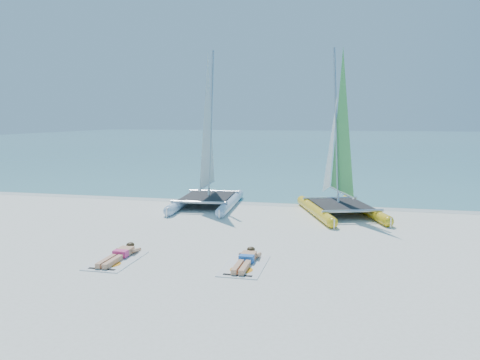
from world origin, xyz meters
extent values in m
plane|color=white|center=(0.00, 0.00, 0.00)|extent=(140.00, 140.00, 0.00)
cube|color=#69B0AD|center=(0.00, 63.00, 0.01)|extent=(140.00, 115.00, 0.01)
cube|color=silver|center=(0.00, 5.50, 0.00)|extent=(140.00, 1.40, 0.01)
cylinder|color=#A0B4D3|center=(-3.83, 4.06, 0.20)|extent=(0.70, 4.46, 0.39)
cone|color=#A0B4D3|center=(-4.00, 6.50, 0.20)|extent=(0.41, 0.59, 0.37)
cylinder|color=#A0B4D3|center=(-1.85, 4.20, 0.20)|extent=(0.70, 4.46, 0.39)
cone|color=#A0B4D3|center=(-2.02, 6.64, 0.20)|extent=(0.41, 0.59, 0.37)
cube|color=black|center=(-2.84, 4.13, 0.42)|extent=(2.07, 2.57, 0.03)
cylinder|color=silver|center=(-2.90, 4.92, 3.48)|extent=(0.17, 1.17, 6.12)
cylinder|color=#F3A819|center=(1.67, 3.35, 0.19)|extent=(1.78, 4.24, 0.38)
cone|color=#F3A819|center=(0.89, 5.62, 0.19)|extent=(0.53, 0.65, 0.37)
cylinder|color=#F3A819|center=(3.51, 3.98, 0.19)|extent=(1.78, 4.24, 0.38)
cone|color=#F3A819|center=(2.72, 6.25, 0.19)|extent=(0.53, 0.65, 0.37)
cube|color=black|center=(2.59, 3.67, 0.42)|extent=(2.55, 2.87, 0.03)
cylinder|color=silver|center=(2.33, 4.40, 3.41)|extent=(0.46, 1.11, 6.00)
cube|color=silver|center=(-2.96, -3.57, 0.01)|extent=(1.00, 1.85, 0.02)
cube|color=tan|center=(-2.96, -3.14, 0.12)|extent=(0.36, 0.55, 0.17)
cube|color=#EB377F|center=(-2.96, -3.34, 0.12)|extent=(0.37, 0.22, 0.17)
cube|color=tan|center=(-2.96, -3.94, 0.09)|extent=(0.31, 0.85, 0.13)
sphere|color=tan|center=(-2.96, -2.77, 0.16)|extent=(0.21, 0.21, 0.21)
ellipsoid|color=#332412|center=(-2.96, -2.76, 0.20)|extent=(0.22, 0.24, 0.15)
cube|color=silver|center=(0.37, -3.27, 0.01)|extent=(1.00, 1.85, 0.02)
cube|color=tan|center=(0.37, -2.84, 0.12)|extent=(0.36, 0.55, 0.17)
cube|color=blue|center=(0.37, -3.04, 0.12)|extent=(0.37, 0.22, 0.17)
cube|color=tan|center=(0.37, -3.64, 0.09)|extent=(0.31, 0.85, 0.13)
sphere|color=tan|center=(0.37, -2.47, 0.16)|extent=(0.21, 0.21, 0.21)
ellipsoid|color=#332412|center=(0.37, -2.46, 0.20)|extent=(0.22, 0.24, 0.15)
camera|label=1|loc=(2.78, -14.26, 3.67)|focal=35.00mm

